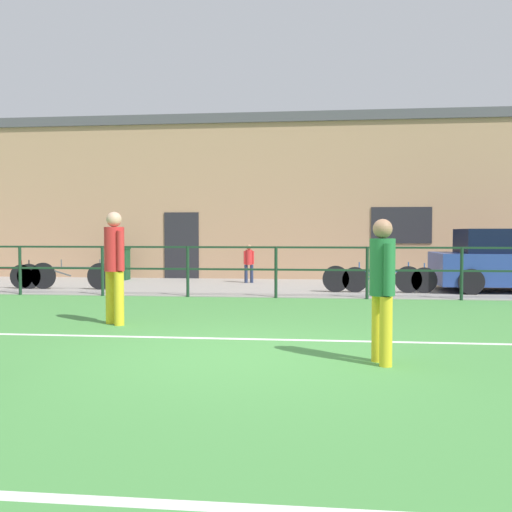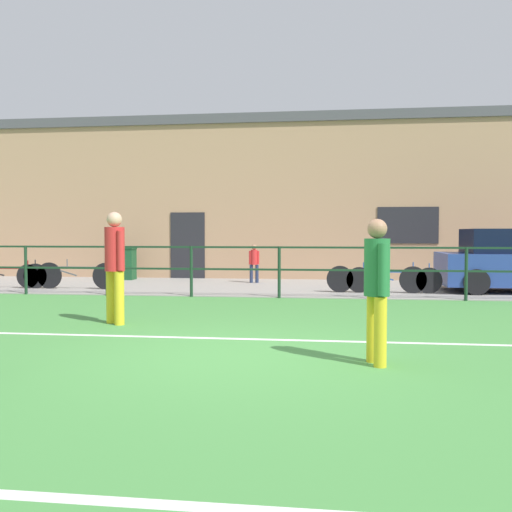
# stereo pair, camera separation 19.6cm
# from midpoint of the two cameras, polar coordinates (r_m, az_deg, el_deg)

# --- Properties ---
(ground) EXTENTS (60.00, 44.00, 0.04)m
(ground) POSITION_cam_midpoint_polar(r_m,az_deg,el_deg) (6.79, -1.39, -10.09)
(ground) COLOR #478C42
(field_line_touchline) EXTENTS (36.00, 0.11, 0.00)m
(field_line_touchline) POSITION_cam_midpoint_polar(r_m,az_deg,el_deg) (7.79, -0.21, -8.33)
(field_line_touchline) COLOR white
(field_line_touchline) RESTS_ON ground
(field_line_hash) EXTENTS (36.00, 0.11, 0.00)m
(field_line_hash) POSITION_cam_midpoint_polar(r_m,az_deg,el_deg) (3.36, -11.90, -22.98)
(field_line_hash) COLOR white
(field_line_hash) RESTS_ON ground
(pavement_strip) EXTENTS (48.00, 5.00, 0.02)m
(pavement_strip) POSITION_cam_midpoint_polar(r_m,az_deg,el_deg) (15.16, 3.55, -3.13)
(pavement_strip) COLOR gray
(pavement_strip) RESTS_ON ground
(perimeter_fence) EXTENTS (36.07, 0.07, 1.15)m
(perimeter_fence) POSITION_cam_midpoint_polar(r_m,az_deg,el_deg) (12.62, 2.79, -0.85)
(perimeter_fence) COLOR #193823
(perimeter_fence) RESTS_ON ground
(clubhouse_facade) EXTENTS (28.00, 2.56, 5.17)m
(clubhouse_facade) POSITION_cam_midpoint_polar(r_m,az_deg,el_deg) (18.82, 4.34, 5.79)
(clubhouse_facade) COLOR tan
(clubhouse_facade) RESTS_ON ground
(player_striker) EXTENTS (0.28, 0.42, 1.59)m
(player_striker) POSITION_cam_midpoint_polar(r_m,az_deg,el_deg) (6.35, 12.90, -2.57)
(player_striker) COLOR gold
(player_striker) RESTS_ON ground
(player_winger) EXTENTS (0.40, 0.35, 1.77)m
(player_winger) POSITION_cam_midpoint_polar(r_m,az_deg,el_deg) (9.22, -13.40, -0.44)
(player_winger) COLOR gold
(player_winger) RESTS_ON ground
(spectator_child) EXTENTS (0.30, 0.19, 1.10)m
(spectator_child) POSITION_cam_midpoint_polar(r_m,az_deg,el_deg) (16.28, 0.15, -0.51)
(spectator_child) COLOR #232D4C
(spectator_child) RESTS_ON pavement_strip
(bicycle_parked_0) EXTENTS (2.23, 0.04, 0.72)m
(bicycle_parked_0) POSITION_cam_midpoint_polar(r_m,az_deg,el_deg) (13.89, 14.03, -2.31)
(bicycle_parked_0) COLOR black
(bicycle_parked_0) RESTS_ON pavement_strip
(bicycle_parked_1) EXTENTS (2.18, 0.04, 0.76)m
(bicycle_parked_1) POSITION_cam_midpoint_polar(r_m,az_deg,el_deg) (15.17, -17.18, -1.85)
(bicycle_parked_1) COLOR black
(bicycle_parked_1) RESTS_ON pavement_strip
(bicycle_parked_2) EXTENTS (2.35, 0.04, 0.74)m
(bicycle_parked_2) POSITION_cam_midpoint_polar(r_m,az_deg,el_deg) (16.10, -23.62, -1.76)
(bicycle_parked_2) COLOR black
(bicycle_parked_2) RESTS_ON pavement_strip
(bicycle_parked_4) EXTENTS (2.35, 0.04, 0.74)m
(bicycle_parked_4) POSITION_cam_midpoint_polar(r_m,az_deg,el_deg) (13.85, 12.34, -2.25)
(bicycle_parked_4) COLOR black
(bicycle_parked_4) RESTS_ON pavement_strip
(trash_bin_0) EXTENTS (0.56, 0.48, 1.01)m
(trash_bin_0) POSITION_cam_midpoint_polar(r_m,az_deg,el_deg) (17.85, -12.62, -0.68)
(trash_bin_0) COLOR #194C28
(trash_bin_0) RESTS_ON pavement_strip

